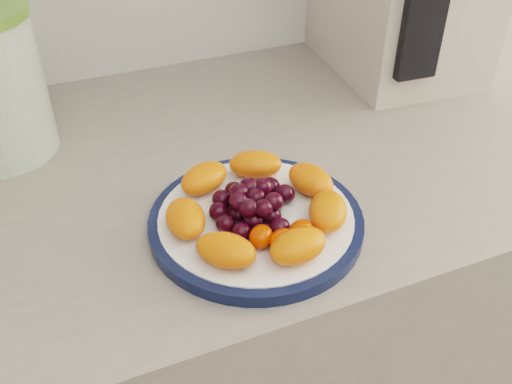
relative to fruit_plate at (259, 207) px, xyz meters
name	(u,v)px	position (x,y,z in m)	size (l,w,h in m)	color
counter	(277,344)	(0.11, 0.16, -0.48)	(3.50, 0.60, 0.90)	gray
cabinet_face	(277,354)	(0.11, 0.16, -0.51)	(3.48, 0.58, 0.84)	#9C7657
plate_rim	(256,222)	(0.00, 0.00, -0.02)	(0.24, 0.24, 0.01)	#0D1636
plate_face	(256,221)	(0.00, 0.00, -0.02)	(0.22, 0.22, 0.02)	white
fruit_plate	(259,207)	(0.00, 0.00, 0.00)	(0.21, 0.21, 0.04)	#FF520C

